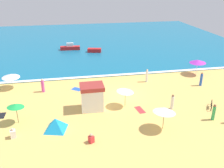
# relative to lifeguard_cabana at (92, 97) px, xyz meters

# --- Properties ---
(ground_plane) EXTENTS (60.00, 60.00, 0.00)m
(ground_plane) POSITION_rel_lifeguard_cabana_xyz_m (4.07, 2.76, -1.40)
(ground_plane) COLOR #EDBC60
(ocean_water) EXTENTS (60.00, 44.00, 0.10)m
(ocean_water) POSITION_rel_lifeguard_cabana_xyz_m (4.07, 30.76, -1.35)
(ocean_water) COLOR #146B93
(ocean_water) RESTS_ON ground_plane
(wave_breaker_foam) EXTENTS (57.00, 0.70, 0.01)m
(wave_breaker_foam) POSITION_rel_lifeguard_cabana_xyz_m (4.07, 9.06, -1.30)
(wave_breaker_foam) COLOR white
(wave_breaker_foam) RESTS_ON ocean_water
(lifeguard_cabana) EXTENTS (2.44, 2.05, 2.75)m
(lifeguard_cabana) POSITION_rel_lifeguard_cabana_xyz_m (0.00, 0.00, 0.00)
(lifeguard_cabana) COLOR white
(lifeguard_cabana) RESTS_ON ground_plane
(beach_umbrella_0) EXTENTS (2.94, 2.94, 2.31)m
(beach_umbrella_0) POSITION_rel_lifeguard_cabana_xyz_m (5.97, -4.98, 0.56)
(beach_umbrella_0) COLOR #4C3823
(beach_umbrella_0) RESTS_ON ground_plane
(beach_umbrella_1) EXTENTS (2.24, 2.23, 2.12)m
(beach_umbrella_1) POSITION_rel_lifeguard_cabana_xyz_m (-7.35, -1.45, 0.46)
(beach_umbrella_1) COLOR #4C3823
(beach_umbrella_1) RESTS_ON ground_plane
(beach_umbrella_2) EXTENTS (2.62, 2.61, 2.24)m
(beach_umbrella_2) POSITION_rel_lifeguard_cabana_xyz_m (15.92, 7.42, 0.56)
(beach_umbrella_2) COLOR silver
(beach_umbrella_2) RESTS_ON ground_plane
(beach_umbrella_4) EXTENTS (2.11, 2.09, 2.13)m
(beach_umbrella_4) POSITION_rel_lifeguard_cabana_xyz_m (3.54, -0.07, 0.46)
(beach_umbrella_4) COLOR #4C3823
(beach_umbrella_4) RESTS_ON ground_plane
(beach_umbrella_5) EXTENTS (2.88, 2.89, 1.95)m
(beach_umbrella_5) POSITION_rel_lifeguard_cabana_xyz_m (-9.35, 7.18, 0.27)
(beach_umbrella_5) COLOR silver
(beach_umbrella_5) RESTS_ON ground_plane
(beach_tent) EXTENTS (2.53, 2.53, 1.16)m
(beach_tent) POSITION_rel_lifeguard_cabana_xyz_m (-3.76, -3.32, -0.82)
(beach_tent) COLOR #1999D8
(beach_tent) RESTS_ON ground_plane
(parked_bicycle) EXTENTS (1.01, 1.58, 0.76)m
(parked_bicycle) POSITION_rel_lifeguard_cabana_xyz_m (12.56, -2.18, -1.02)
(parked_bicycle) COLOR black
(parked_bicycle) RESTS_ON ground_plane
(beachgoer_0) EXTENTS (0.50, 0.50, 1.71)m
(beachgoer_0) POSITION_rel_lifeguard_cabana_xyz_m (-5.45, 5.36, -0.60)
(beachgoer_0) COLOR #D84CA5
(beachgoer_0) RESTS_ON ground_plane
(beachgoer_2) EXTENTS (0.42, 0.42, 1.68)m
(beachgoer_2) POSITION_rel_lifeguard_cabana_xyz_m (11.37, -4.42, -0.60)
(beachgoer_2) COLOR green
(beachgoer_2) RESTS_ON ground_plane
(beachgoer_4) EXTENTS (0.56, 0.56, 0.97)m
(beachgoer_4) POSITION_rel_lifeguard_cabana_xyz_m (-7.39, -3.89, -1.00)
(beachgoer_4) COLOR white
(beachgoer_4) RESTS_ON ground_plane
(beachgoer_5) EXTENTS (0.55, 0.55, 0.87)m
(beachgoer_5) POSITION_rel_lifeguard_cabana_xyz_m (-0.77, -5.85, -1.03)
(beachgoer_5) COLOR red
(beachgoer_5) RESTS_ON ground_plane
(beachgoer_6) EXTENTS (0.45, 0.45, 1.80)m
(beachgoer_6) POSITION_rel_lifeguard_cabana_xyz_m (14.48, 3.56, -0.55)
(beachgoer_6) COLOR blue
(beachgoer_6) RESTS_ON ground_plane
(beachgoer_7) EXTENTS (0.34, 0.34, 1.65)m
(beachgoer_7) POSITION_rel_lifeguard_cabana_xyz_m (8.31, -1.59, -0.62)
(beachgoer_7) COLOR white
(beachgoer_7) RESTS_ON ground_plane
(beachgoer_8) EXTENTS (0.43, 0.43, 1.79)m
(beachgoer_8) POSITION_rel_lifeguard_cabana_xyz_m (7.99, 6.06, -0.55)
(beachgoer_8) COLOR white
(beachgoer_8) RESTS_ON ground_plane
(beach_towel_0) EXTENTS (0.96, 1.29, 0.01)m
(beach_towel_0) POSITION_rel_lifeguard_cabana_xyz_m (-9.38, 0.22, -1.40)
(beach_towel_0) COLOR black
(beach_towel_0) RESTS_ON ground_plane
(beach_towel_1) EXTENTS (0.92, 1.65, 0.01)m
(beach_towel_1) POSITION_rel_lifeguard_cabana_xyz_m (4.89, -1.21, -1.40)
(beach_towel_1) COLOR red
(beach_towel_1) RESTS_ON ground_plane
(beach_towel_2) EXTENTS (1.52, 1.46, 0.01)m
(beach_towel_2) POSITION_rel_lifeguard_cabana_xyz_m (-1.38, 5.35, -1.40)
(beach_towel_2) COLOR blue
(beach_towel_2) RESTS_ON ground_plane
(small_boat_0) EXTENTS (3.77, 1.23, 1.34)m
(small_boat_0) POSITION_rel_lifeguard_cabana_xyz_m (-1.59, 23.94, -0.85)
(small_boat_0) COLOR red
(small_boat_0) RESTS_ON ocean_water
(small_boat_1) EXTENTS (2.66, 1.59, 0.68)m
(small_boat_1) POSITION_rel_lifeguard_cabana_xyz_m (2.81, 21.46, -0.97)
(small_boat_1) COLOR red
(small_boat_1) RESTS_ON ocean_water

